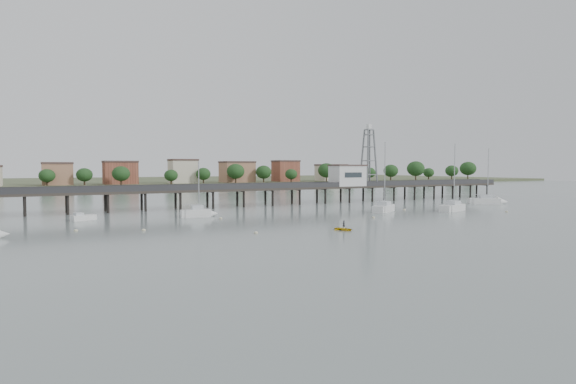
% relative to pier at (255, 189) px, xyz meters
% --- Properties ---
extents(ground_plane, '(500.00, 500.00, 0.00)m').
position_rel_pier_xyz_m(ground_plane, '(0.00, -60.00, -3.79)').
color(ground_plane, slate).
rests_on(ground_plane, ground).
extents(pier, '(150.00, 5.00, 5.50)m').
position_rel_pier_xyz_m(pier, '(0.00, 0.00, 0.00)').
color(pier, '#2D2823').
rests_on(pier, ground).
extents(pier_building, '(8.40, 5.40, 5.30)m').
position_rel_pier_xyz_m(pier_building, '(25.00, 0.00, 2.87)').
color(pier_building, silver).
rests_on(pier_building, ground).
extents(lattice_tower, '(3.20, 3.20, 15.50)m').
position_rel_pier_xyz_m(lattice_tower, '(31.50, 0.00, 7.31)').
color(lattice_tower, slate).
rests_on(lattice_tower, ground).
extents(sailboat_c, '(8.65, 7.04, 14.39)m').
position_rel_pier_xyz_m(sailboat_c, '(17.92, -23.44, -3.16)').
color(sailboat_c, white).
rests_on(sailboat_c, ground).
extents(sailboat_b, '(6.08, 2.17, 10.08)m').
position_rel_pier_xyz_m(sailboat_b, '(-17.70, -16.79, -3.13)').
color(sailboat_b, white).
rests_on(sailboat_b, ground).
extents(sailboat_e, '(8.52, 6.36, 13.90)m').
position_rel_pier_xyz_m(sailboat_e, '(52.43, -20.17, -3.16)').
color(sailboat_e, white).
rests_on(sailboat_e, ground).
extents(sailboat_d, '(8.90, 5.28, 14.12)m').
position_rel_pier_xyz_m(sailboat_d, '(31.23, -28.93, -3.16)').
color(sailboat_d, white).
rests_on(sailboat_d, ground).
extents(white_tender, '(4.04, 2.68, 1.45)m').
position_rel_pier_xyz_m(white_tender, '(-36.66, -13.36, -3.35)').
color(white_tender, white).
rests_on(white_tender, ground).
extents(yellow_dinghy, '(2.03, 1.24, 2.74)m').
position_rel_pier_xyz_m(yellow_dinghy, '(-5.87, -43.42, -3.79)').
color(yellow_dinghy, gold).
rests_on(yellow_dinghy, ground).
extents(dinghy_occupant, '(0.59, 1.17, 0.27)m').
position_rel_pier_xyz_m(dinghy_occupant, '(-5.87, -43.42, -3.79)').
color(dinghy_occupant, black).
rests_on(dinghy_occupant, ground).
extents(mooring_buoys, '(76.46, 19.54, 0.39)m').
position_rel_pier_xyz_m(mooring_buoys, '(-5.10, -30.46, -3.71)').
color(mooring_buoys, beige).
rests_on(mooring_buoys, ground).
extents(far_shore, '(500.00, 170.00, 10.40)m').
position_rel_pier_xyz_m(far_shore, '(0.36, 179.58, -2.85)').
color(far_shore, '#475133').
rests_on(far_shore, ground).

